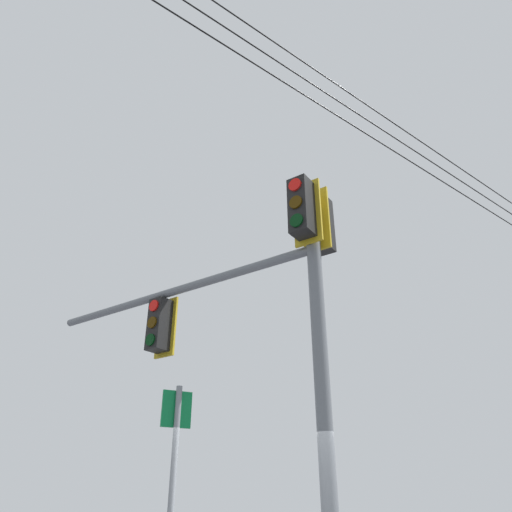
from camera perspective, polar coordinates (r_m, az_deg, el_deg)
signal_mast_assembly at (r=7.00m, az=0.30°, el=-6.10°), size 3.16×5.39×6.04m
route_sign_primary at (r=5.68m, az=-10.19°, el=-26.67°), size 0.36×0.10×2.96m
overhead_wire_span at (r=8.32m, az=-1.93°, el=24.92°), size 29.68×5.61×1.20m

